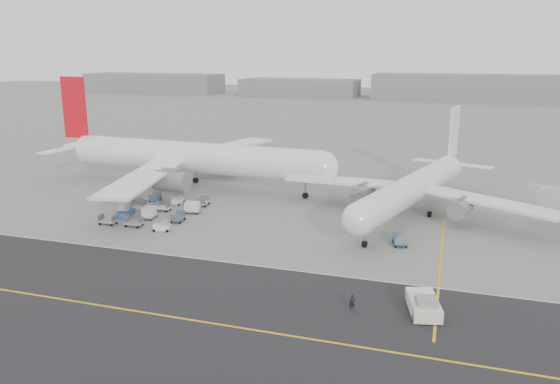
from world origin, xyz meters
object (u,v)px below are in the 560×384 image
(airliner_a, at_px, (187,157))
(pushback_tug, at_px, (424,305))
(ground_crew_a, at_px, (352,302))
(airliner_b, at_px, (414,187))

(airliner_a, distance_m, pushback_tug, 64.73)
(pushback_tug, bearing_deg, ground_crew_a, 178.82)
(airliner_b, bearing_deg, ground_crew_a, -79.25)
(pushback_tug, bearing_deg, airliner_a, 125.78)
(airliner_a, distance_m, ground_crew_a, 60.53)
(airliner_b, distance_m, pushback_tug, 36.77)
(airliner_b, relative_size, pushback_tug, 5.74)
(pushback_tug, relative_size, ground_crew_a, 4.60)
(airliner_a, height_order, ground_crew_a, airliner_a)
(airliner_a, relative_size, ground_crew_a, 35.50)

